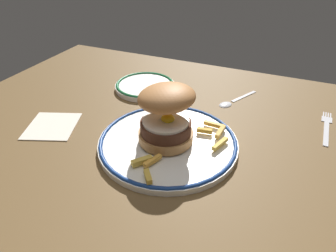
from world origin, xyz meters
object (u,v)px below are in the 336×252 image
side_plate (145,86)px  spoon (230,102)px  dinner_plate (168,142)px  burger (166,112)px  fork (327,127)px  napkin (52,126)px

side_plate → spoon: (23.04, 0.91, -0.48)cm
dinner_plate → burger: burger is taller
side_plate → fork: bearing=-1.9°
spoon → napkin: size_ratio=1.16×
napkin → side_plate: bearing=67.2°
side_plate → dinner_plate: bearing=-53.2°
dinner_plate → napkin: bearing=-171.9°
dinner_plate → fork: dinner_plate is taller
fork → napkin: (-55.41, -23.20, 0.02)cm
burger → napkin: burger is taller
dinner_plate → fork: size_ratio=1.91×
side_plate → spoon: size_ratio=1.29×
dinner_plate → fork: (29.34, 19.48, -0.66)cm
side_plate → fork: (45.04, -1.47, -0.65)cm
burger → side_plate: 26.44cm
spoon → dinner_plate: bearing=-108.6°
side_plate → burger: bearing=-53.6°
dinner_plate → side_plate: 26.18cm
dinner_plate → napkin: (-26.07, -3.72, -0.64)cm
fork → spoon: (-22.00, 2.38, 0.18)cm
burger → spoon: 23.97cm
dinner_plate → spoon: 23.07cm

